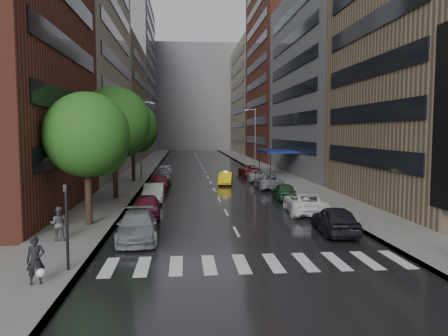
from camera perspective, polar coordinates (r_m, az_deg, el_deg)
The scene contains 20 objects.
ground at distance 21.21m, azimuth 2.94°, elevation -10.77°, with size 220.00×220.00×0.00m, color gray.
road at distance 70.51m, azimuth -2.86°, elevation 0.19°, with size 14.00×140.00×0.01m, color black.
sidewalk_left at distance 70.70m, azimuth -10.17°, elevation 0.19°, with size 4.00×140.00×0.15m, color gray.
sidewalk_right at distance 71.44m, azimuth 4.37°, elevation 0.29°, with size 4.00×140.00×0.15m, color gray.
crosswalk at distance 19.34m, azimuth 4.40°, elevation -12.29°, with size 13.15×2.80×0.01m.
buildings_left at distance 80.58m, azimuth -14.15°, elevation 12.02°, with size 8.00×108.00×38.00m.
buildings_right at distance 79.53m, azimuth 7.96°, elevation 11.52°, with size 8.05×109.10×36.00m.
building_far at distance 138.63m, azimuth -4.09°, elevation 9.07°, with size 40.00×14.00×32.00m, color slate.
tree_near at distance 26.89m, azimuth -17.47°, elevation 4.13°, with size 5.02×5.02×8.01m.
tree_mid at distance 37.07m, azimuth -14.13°, elevation 5.79°, with size 5.88×5.88×9.38m.
tree_far at distance 49.89m, azimuth -11.84°, elevation 5.26°, with size 5.65×5.65×9.01m.
taxi at distance 46.80m, azimuth 0.20°, elevation -1.36°, with size 1.39×3.99×1.31m, color yellow.
parked_cars_left at distance 39.72m, azimuth -8.79°, elevation -2.42°, with size 2.37×36.44×1.56m.
parked_cars_right at distance 40.29m, azimuth 6.72°, elevation -2.30°, with size 3.01×36.86×1.58m.
ped_bag_walker at distance 17.53m, azimuth -23.36°, elevation -11.10°, with size 0.73×0.57×1.77m.
ped_black_umbrella at distance 23.81m, azimuth -20.83°, elevation -5.95°, with size 0.96×0.98×2.09m.
traffic_light at distance 18.55m, azimuth -19.86°, elevation -6.25°, with size 0.18×0.15×3.45m.
street_lamp_left at distance 50.45m, azimuth -10.73°, elevation 3.82°, with size 1.74×0.22×9.00m.
street_lamp_right at distance 66.09m, azimuth 4.02°, elevation 4.11°, with size 1.74×0.22×9.00m.
awning at distance 56.55m, azimuth 6.91°, elevation 2.19°, with size 4.00×8.00×3.12m.
Camera 1 is at (-2.94, -20.22, 5.70)m, focal length 35.00 mm.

